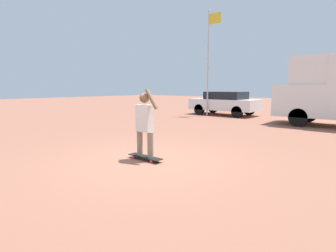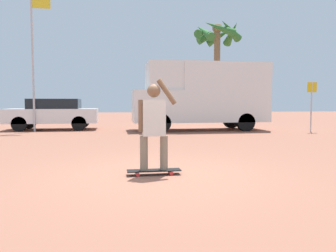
{
  "view_description": "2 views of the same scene",
  "coord_description": "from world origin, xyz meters",
  "px_view_note": "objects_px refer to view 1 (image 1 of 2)",
  "views": [
    {
      "loc": [
        4.3,
        -4.32,
        1.74
      ],
      "look_at": [
        0.01,
        0.78,
        0.75
      ],
      "focal_mm": 28.0,
      "sensor_mm": 36.0,
      "label": 1
    },
    {
      "loc": [
        -0.76,
        -5.7,
        1.28
      ],
      "look_at": [
        0.32,
        0.9,
        0.81
      ],
      "focal_mm": 35.0,
      "sensor_mm": 36.0,
      "label": 2
    }
  ],
  "objects_px": {
    "skateboard": "(145,157)",
    "parked_car_white": "(225,103)",
    "person_skateboarder": "(145,121)",
    "flagpole": "(209,57)"
  },
  "relations": [
    {
      "from": "flagpole",
      "to": "person_skateboarder",
      "type": "bearing_deg",
      "value": -66.71
    },
    {
      "from": "parked_car_white",
      "to": "flagpole",
      "type": "bearing_deg",
      "value": -118.28
    },
    {
      "from": "person_skateboarder",
      "to": "flagpole",
      "type": "height_order",
      "value": "flagpole"
    },
    {
      "from": "skateboard",
      "to": "flagpole",
      "type": "distance_m",
      "value": 11.04
    },
    {
      "from": "skateboard",
      "to": "person_skateboarder",
      "type": "distance_m",
      "value": 0.88
    },
    {
      "from": "skateboard",
      "to": "parked_car_white",
      "type": "xyz_separation_m",
      "value": [
        -3.57,
        10.68,
        0.72
      ]
    },
    {
      "from": "skateboard",
      "to": "person_skateboarder",
      "type": "bearing_deg",
      "value": 180.0
    },
    {
      "from": "skateboard",
      "to": "parked_car_white",
      "type": "relative_size",
      "value": 0.23
    },
    {
      "from": "person_skateboarder",
      "to": "flagpole",
      "type": "relative_size",
      "value": 0.26
    },
    {
      "from": "parked_car_white",
      "to": "person_skateboarder",
      "type": "bearing_deg",
      "value": -71.5
    }
  ]
}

